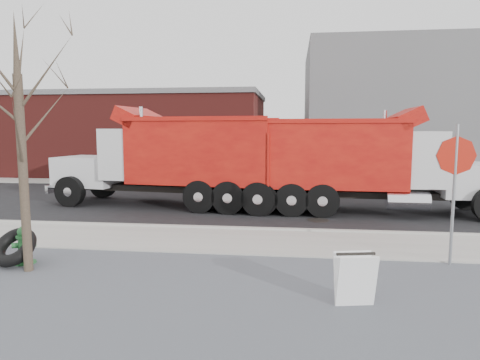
# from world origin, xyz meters

# --- Properties ---
(ground) EXTENTS (120.00, 120.00, 0.00)m
(ground) POSITION_xyz_m (0.00, 0.00, 0.00)
(ground) COLOR #383328
(ground) RESTS_ON ground
(gravel_verge) EXTENTS (60.00, 5.00, 0.03)m
(gravel_verge) POSITION_xyz_m (0.00, -3.50, 0.01)
(gravel_verge) COLOR gray
(gravel_verge) RESTS_ON ground
(sidewalk) EXTENTS (60.00, 2.50, 0.06)m
(sidewalk) POSITION_xyz_m (0.00, 0.25, 0.03)
(sidewalk) COLOR #9E9B93
(sidewalk) RESTS_ON ground
(curb) EXTENTS (60.00, 0.15, 0.11)m
(curb) POSITION_xyz_m (0.00, 1.55, 0.06)
(curb) COLOR #9E9B93
(curb) RESTS_ON ground
(road) EXTENTS (60.00, 9.40, 0.02)m
(road) POSITION_xyz_m (0.00, 6.30, 0.01)
(road) COLOR black
(road) RESTS_ON ground
(far_sidewalk) EXTENTS (60.00, 2.00, 0.06)m
(far_sidewalk) POSITION_xyz_m (0.00, 12.00, 0.03)
(far_sidewalk) COLOR #9E9B93
(far_sidewalk) RESTS_ON ground
(building_grey) EXTENTS (12.00, 10.00, 8.00)m
(building_grey) POSITION_xyz_m (9.00, 18.00, 4.00)
(building_grey) COLOR slate
(building_grey) RESTS_ON ground
(building_brick) EXTENTS (20.20, 8.20, 5.30)m
(building_brick) POSITION_xyz_m (-10.00, 17.00, 2.65)
(building_brick) COLOR maroon
(building_brick) RESTS_ON ground
(bare_tree) EXTENTS (3.20, 3.20, 5.20)m
(bare_tree) POSITION_xyz_m (-3.20, -2.60, 3.30)
(bare_tree) COLOR #382D23
(bare_tree) RESTS_ON ground
(fire_hydrant) EXTENTS (0.48, 0.48, 0.86)m
(fire_hydrant) POSITION_xyz_m (-3.58, -2.16, 0.39)
(fire_hydrant) COLOR #2D7735
(fire_hydrant) RESTS_ON ground
(truck_tire) EXTENTS (1.10, 1.04, 0.84)m
(truck_tire) POSITION_xyz_m (-3.71, -2.29, 0.42)
(truck_tire) COLOR black
(truck_tire) RESTS_ON ground
(stop_sign) EXTENTS (0.82, 0.07, 3.03)m
(stop_sign) POSITION_xyz_m (5.56, -1.10, 2.04)
(stop_sign) COLOR gray
(stop_sign) RESTS_ON ground
(sandwich_board) EXTENTS (0.71, 0.52, 0.90)m
(sandwich_board) POSITION_xyz_m (3.22, -3.57, 0.48)
(sandwich_board) COLOR white
(sandwich_board) RESTS_ON ground
(dump_truck_red_a) EXTENTS (8.98, 2.71, 3.61)m
(dump_truck_red_a) POSITION_xyz_m (4.56, 4.76, 1.84)
(dump_truck_red_a) COLOR black
(dump_truck_red_a) RESTS_ON ground
(dump_truck_red_b) EXTENTS (8.95, 3.48, 3.72)m
(dump_truck_red_b) POSITION_xyz_m (-2.27, 5.23, 1.89)
(dump_truck_red_b) COLOR black
(dump_truck_red_b) RESTS_ON ground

